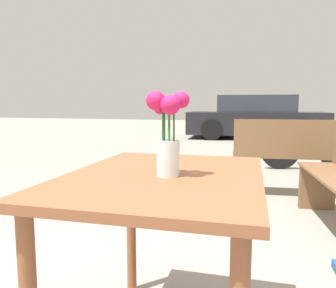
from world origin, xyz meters
TOP-DOWN VIEW (x-y plane):
  - table_front at (0.00, 0.00)m, footprint 0.75×0.97m
  - flower_vase at (0.03, -0.04)m, footprint 0.15×0.13m
  - bench_near at (0.76, 2.64)m, footprint 1.56×0.54m
  - bicycle at (1.00, 4.29)m, footprint 1.46×0.44m
  - parked_car at (0.00, 9.04)m, footprint 4.08×2.00m

SIDE VIEW (x-z plane):
  - bicycle at x=1.00m, z-range -0.03..0.67m
  - bench_near at x=0.76m, z-range 0.03..0.88m
  - parked_car at x=0.00m, z-range -0.03..1.25m
  - table_front at x=0.00m, z-range 0.26..1.01m
  - flower_vase at x=0.03m, z-range 0.75..1.05m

